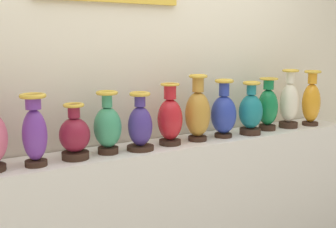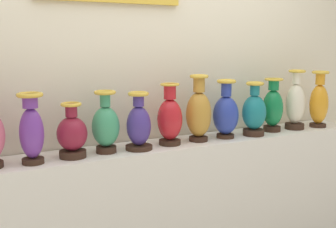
{
  "view_description": "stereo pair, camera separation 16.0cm",
  "coord_description": "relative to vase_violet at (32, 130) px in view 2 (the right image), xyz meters",
  "views": [
    {
      "loc": [
        -1.4,
        -2.23,
        1.67
      ],
      "look_at": [
        0.0,
        0.0,
        1.24
      ],
      "focal_mm": 46.49,
      "sensor_mm": 36.0,
      "label": 1
    },
    {
      "loc": [
        -1.26,
        -2.31,
        1.67
      ],
      "look_at": [
        0.0,
        0.0,
        1.24
      ],
      "focal_mm": 46.49,
      "sensor_mm": 36.0,
      "label": 2
    }
  ],
  "objects": [
    {
      "name": "vase_jade",
      "position": [
        0.42,
        0.03,
        -0.02
      ],
      "size": [
        0.16,
        0.16,
        0.36
      ],
      "color": "#382319",
      "rests_on": "display_shelf"
    },
    {
      "name": "vase_emerald",
      "position": [
        1.66,
        0.04,
        -0.01
      ],
      "size": [
        0.14,
        0.14,
        0.38
      ],
      "color": "#382319",
      "rests_on": "display_shelf"
    },
    {
      "name": "vase_crimson",
      "position": [
        0.83,
        0.03,
        -0.02
      ],
      "size": [
        0.15,
        0.15,
        0.38
      ],
      "color": "#382319",
      "rests_on": "display_shelf"
    },
    {
      "name": "vase_indigo",
      "position": [
        0.61,
        0.01,
        -0.03
      ],
      "size": [
        0.16,
        0.16,
        0.34
      ],
      "color": "#382319",
      "rests_on": "display_shelf"
    },
    {
      "name": "vase_ochre",
      "position": [
        1.04,
        0.03,
        0.0
      ],
      "size": [
        0.16,
        0.16,
        0.42
      ],
      "color": "#382319",
      "rests_on": "display_shelf"
    },
    {
      "name": "vase_teal",
      "position": [
        1.46,
        -0.0,
        -0.02
      ],
      "size": [
        0.16,
        0.16,
        0.36
      ],
      "color": "#382319",
      "rests_on": "display_shelf"
    },
    {
      "name": "vase_ivory",
      "position": [
        1.86,
        0.02,
        0.0
      ],
      "size": [
        0.14,
        0.14,
        0.43
      ],
      "color": "#382319",
      "rests_on": "display_shelf"
    },
    {
      "name": "vase_amber",
      "position": [
        2.07,
        -0.0,
        0.01
      ],
      "size": [
        0.14,
        0.14,
        0.42
      ],
      "color": "#382319",
      "rests_on": "display_shelf"
    },
    {
      "name": "vase_burgundy",
      "position": [
        0.22,
        0.02,
        -0.05
      ],
      "size": [
        0.17,
        0.17,
        0.3
      ],
      "color": "#382319",
      "rests_on": "display_shelf"
    },
    {
      "name": "display_shelf",
      "position": [
        0.83,
        0.05,
        -0.7
      ],
      "size": [
        2.98,
        0.35,
        1.05
      ],
      "primitive_type": "cube",
      "color": "silver",
      "rests_on": "ground_plane"
    },
    {
      "name": "vase_violet",
      "position": [
        0.0,
        0.0,
        0.0
      ],
      "size": [
        0.13,
        0.13,
        0.37
      ],
      "color": "#382319",
      "rests_on": "display_shelf"
    },
    {
      "name": "vase_cobalt",
      "position": [
        1.24,
        0.02,
        -0.01
      ],
      "size": [
        0.17,
        0.17,
        0.39
      ],
      "color": "#382319",
      "rests_on": "display_shelf"
    },
    {
      "name": "back_wall",
      "position": [
        0.82,
        0.29,
        0.14
      ],
      "size": [
        4.87,
        0.14,
        2.71
      ],
      "color": "beige",
      "rests_on": "ground_plane"
    }
  ]
}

